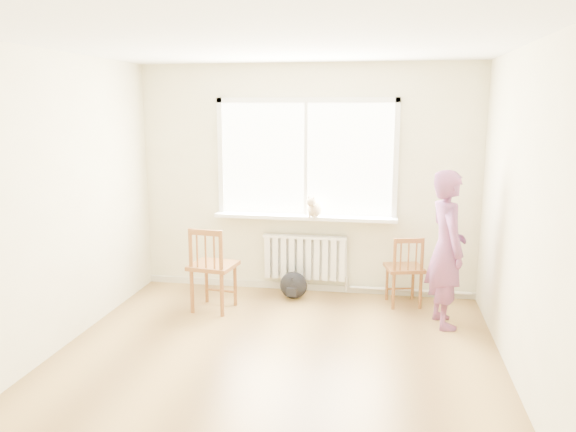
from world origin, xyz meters
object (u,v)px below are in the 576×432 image
at_px(chair_right, 405,271).
at_px(chair_left, 211,269).
at_px(cat, 314,208).
at_px(backpack, 294,285).
at_px(person, 447,249).

bearing_deg(chair_right, chair_left, 0.49).
distance_m(cat, backpack, 0.94).
height_order(chair_right, backpack, chair_right).
bearing_deg(person, backpack, 59.58).
xyz_separation_m(chair_right, backpack, (-1.27, 0.02, -0.25)).
bearing_deg(person, chair_right, 24.63).
distance_m(chair_left, backpack, 1.03).
bearing_deg(backpack, chair_right, -1.06).
height_order(chair_right, person, person).
height_order(person, backpack, person).
xyz_separation_m(chair_left, chair_right, (2.08, 0.52, -0.07)).
distance_m(person, cat, 1.60).
relative_size(chair_left, person, 0.59).
distance_m(chair_right, cat, 1.25).
height_order(chair_left, backpack, chair_left).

